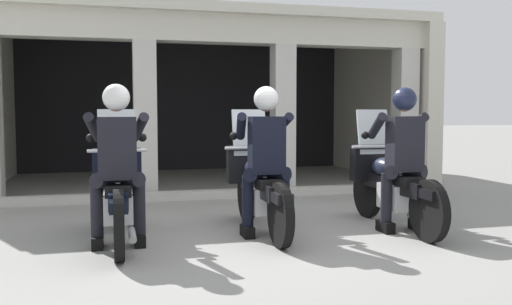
# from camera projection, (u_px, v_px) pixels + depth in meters

# --- Properties ---
(ground_plane) EXTENTS (80.00, 80.00, 0.00)m
(ground_plane) POSITION_uv_depth(u_px,v_px,m) (215.00, 195.00, 8.77)
(ground_plane) COLOR gray
(station_building) EXTENTS (7.85, 4.51, 3.02)m
(station_building) POSITION_uv_depth(u_px,v_px,m) (196.00, 83.00, 10.96)
(station_building) COLOR black
(station_building) RESTS_ON ground
(kerb_strip) EXTENTS (7.35, 0.24, 0.12)m
(kerb_strip) POSITION_uv_depth(u_px,v_px,m) (222.00, 194.00, 8.48)
(kerb_strip) COLOR #B7B5AD
(kerb_strip) RESTS_ON ground
(motorcycle_left) EXTENTS (0.62, 2.04, 1.35)m
(motorcycle_left) POSITION_uv_depth(u_px,v_px,m) (118.00, 192.00, 5.63)
(motorcycle_left) COLOR black
(motorcycle_left) RESTS_ON ground
(police_officer_left) EXTENTS (0.63, 0.61, 1.58)m
(police_officer_left) POSITION_uv_depth(u_px,v_px,m) (117.00, 151.00, 5.32)
(police_officer_left) COLOR black
(police_officer_left) RESTS_ON ground
(motorcycle_center) EXTENTS (0.62, 2.04, 1.35)m
(motorcycle_center) POSITION_uv_depth(u_px,v_px,m) (259.00, 186.00, 6.11)
(motorcycle_center) COLOR black
(motorcycle_center) RESTS_ON ground
(police_officer_center) EXTENTS (0.63, 0.61, 1.58)m
(police_officer_center) POSITION_uv_depth(u_px,v_px,m) (266.00, 148.00, 5.80)
(police_officer_center) COLOR black
(police_officer_center) RESTS_ON ground
(motorcycle_right) EXTENTS (0.62, 2.04, 1.35)m
(motorcycle_right) POSITION_uv_depth(u_px,v_px,m) (390.00, 183.00, 6.34)
(motorcycle_right) COLOR black
(motorcycle_right) RESTS_ON ground
(police_officer_right) EXTENTS (0.63, 0.61, 1.58)m
(police_officer_right) POSITION_uv_depth(u_px,v_px,m) (403.00, 147.00, 6.03)
(police_officer_right) COLOR black
(police_officer_right) RESTS_ON ground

